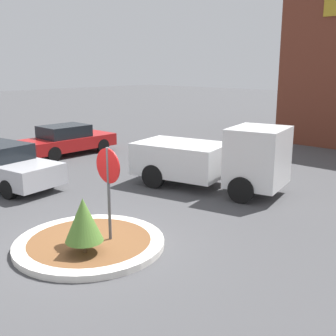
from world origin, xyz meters
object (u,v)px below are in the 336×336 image
at_px(utility_truck, 214,158).
at_px(parked_sedan_silver, 1,165).
at_px(parked_sedan_red, 68,140).
at_px(stop_sign, 108,178).

height_order(utility_truck, parked_sedan_silver, utility_truck).
bearing_deg(utility_truck, parked_sedan_silver, -152.22).
bearing_deg(utility_truck, parked_sedan_red, 168.29).
relative_size(stop_sign, utility_truck, 0.43).
distance_m(stop_sign, parked_sedan_silver, 6.65).
xyz_separation_m(stop_sign, parked_sedan_red, (-9.45, 5.17, -0.91)).
distance_m(stop_sign, utility_truck, 5.41).
bearing_deg(parked_sedan_silver, stop_sign, -13.83).
xyz_separation_m(stop_sign, utility_truck, (-1.04, 5.28, -0.56)).
bearing_deg(parked_sedan_red, stop_sign, -119.20).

